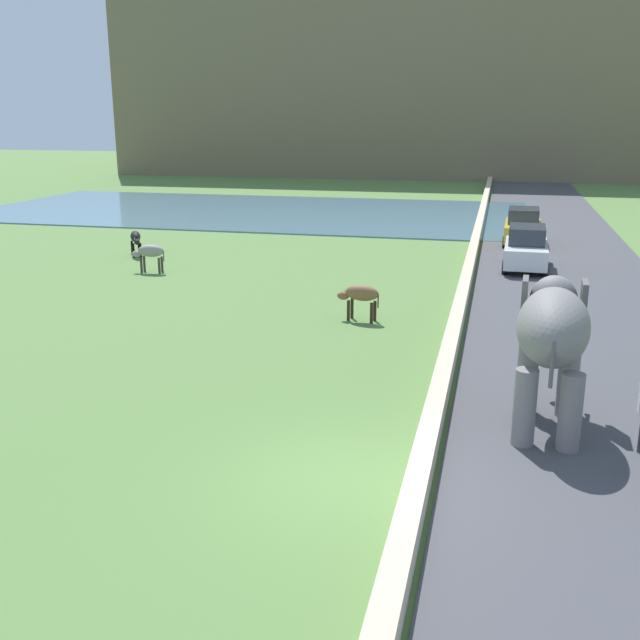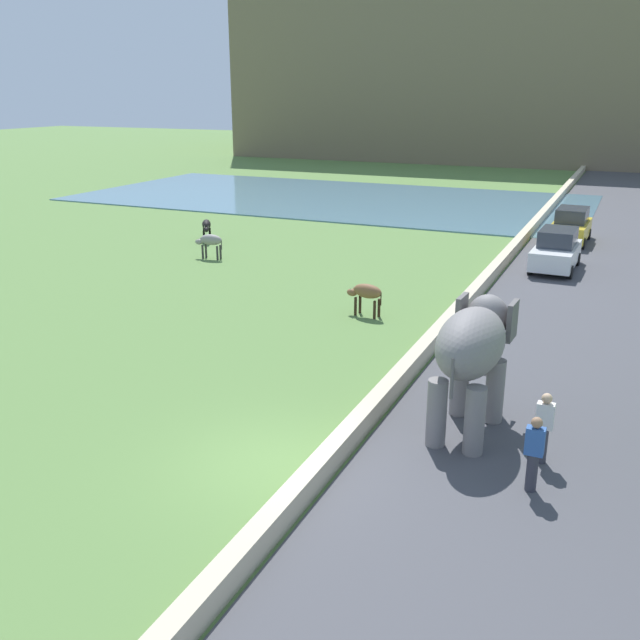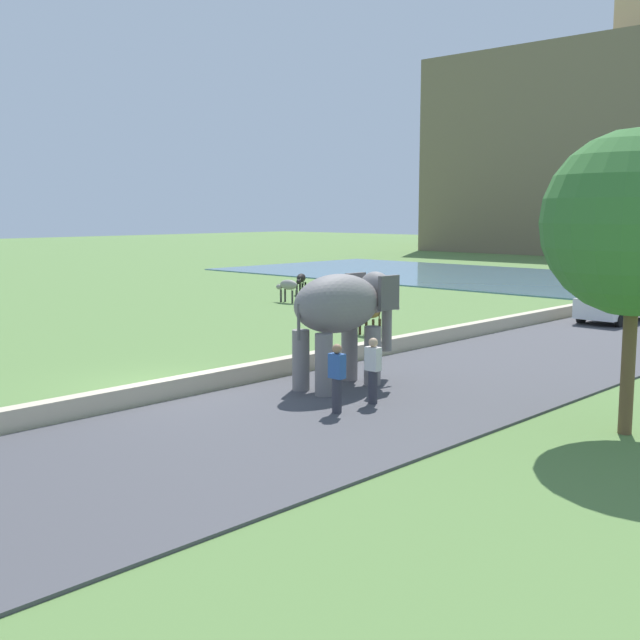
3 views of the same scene
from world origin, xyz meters
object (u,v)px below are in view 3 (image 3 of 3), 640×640
elephant (344,311)px  cow_grey (288,286)px  person_beside_elephant (373,370)px  car_white (616,301)px  cow_black (301,279)px  person_trailing (337,377)px  cow_brown (369,313)px

elephant → cow_grey: 19.52m
person_beside_elephant → cow_grey: 21.42m
person_beside_elephant → car_white: bearing=95.7°
cow_grey → cow_black: bearing=125.3°
cow_grey → cow_black: size_ratio=1.04×
elephant → car_white: bearing=90.0°
car_white → elephant: bearing=-90.0°
person_trailing → car_white: size_ratio=0.40×
elephant → person_beside_elephant: size_ratio=2.15×
car_white → cow_brown: 10.82m
person_beside_elephant → cow_brown: (-7.00, 8.15, -0.04)m
person_trailing → cow_black: person_trailing is taller
elephant → person_beside_elephant: elephant is taller
person_beside_elephant → cow_grey: bearing=141.3°
car_white → cow_black: bearing=-176.5°
elephant → cow_brown: size_ratio=2.46×
elephant → cow_grey: size_ratio=2.50×
person_trailing → cow_brown: person_trailing is taller
person_trailing → cow_brown: 11.68m
elephant → person_beside_elephant: bearing=-27.5°
person_trailing → cow_black: 25.98m
person_beside_elephant → car_white: (-1.77, 17.62, 0.03)m
car_white → person_trailing: bearing=-84.7°
person_beside_elephant → elephant: bearing=152.5°
cow_brown → person_trailing: bearing=-53.3°
person_beside_elephant → cow_black: (-18.97, 16.56, -0.04)m
cow_black → person_beside_elephant: bearing=-41.1°
person_beside_elephant → cow_black: size_ratio=1.21×
cow_brown → cow_black: bearing=144.9°
cow_brown → person_beside_elephant: bearing=-49.3°
person_beside_elephant → cow_black: bearing=138.9°
cow_brown → cow_grey: bearing=151.7°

